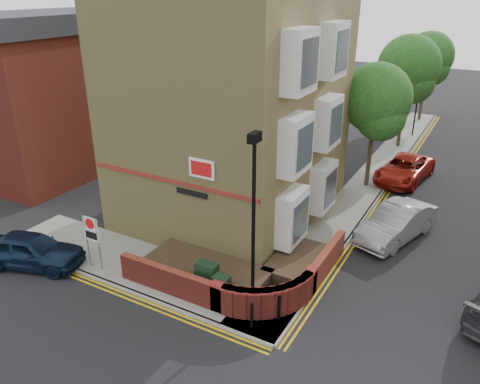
% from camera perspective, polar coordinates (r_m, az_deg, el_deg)
% --- Properties ---
extents(ground, '(120.00, 120.00, 0.00)m').
position_cam_1_polar(ground, '(16.50, -5.61, -14.92)').
color(ground, black).
rests_on(ground, ground).
extents(pavement_corner, '(13.00, 3.00, 0.12)m').
position_cam_1_polar(pavement_corner, '(19.24, -11.77, -8.88)').
color(pavement_corner, gray).
rests_on(pavement_corner, ground).
extents(pavement_main, '(2.00, 32.00, 0.12)m').
position_cam_1_polar(pavement_main, '(28.86, 16.15, 2.10)').
color(pavement_main, gray).
rests_on(pavement_main, ground).
extents(kerb_side, '(13.00, 0.15, 0.12)m').
position_cam_1_polar(kerb_side, '(18.35, -14.83, -10.99)').
color(kerb_side, gray).
rests_on(kerb_side, ground).
extents(kerb_main_near, '(0.15, 32.00, 0.12)m').
position_cam_1_polar(kerb_main_near, '(28.68, 18.07, 1.72)').
color(kerb_main_near, gray).
rests_on(kerb_main_near, ground).
extents(yellow_lines_side, '(13.00, 0.28, 0.01)m').
position_cam_1_polar(yellow_lines_side, '(18.24, -15.36, -11.50)').
color(yellow_lines_side, gold).
rests_on(yellow_lines_side, ground).
extents(yellow_lines_main, '(0.28, 32.00, 0.01)m').
position_cam_1_polar(yellow_lines_main, '(28.66, 18.54, 1.52)').
color(yellow_lines_main, gold).
rests_on(yellow_lines_main, ground).
extents(corner_building, '(8.95, 10.40, 13.60)m').
position_cam_1_polar(corner_building, '(21.55, -0.33, 12.96)').
color(corner_building, tan).
rests_on(corner_building, ground).
extents(garden_wall, '(6.80, 6.00, 1.20)m').
position_cam_1_polar(garden_wall, '(18.18, -1.07, -10.67)').
color(garden_wall, maroon).
rests_on(garden_wall, ground).
extents(lamppost, '(0.25, 0.50, 6.30)m').
position_cam_1_polar(lamppost, '(14.80, 1.64, -4.21)').
color(lamppost, black).
rests_on(lamppost, pavement_corner).
extents(utility_cabinet_large, '(0.80, 0.45, 1.20)m').
position_cam_1_polar(utility_cabinet_large, '(17.07, -4.04, -10.37)').
color(utility_cabinet_large, black).
rests_on(utility_cabinet_large, pavement_corner).
extents(utility_cabinet_small, '(0.55, 0.40, 1.10)m').
position_cam_1_polar(utility_cabinet_small, '(16.53, -2.24, -11.81)').
color(utility_cabinet_small, black).
rests_on(utility_cabinet_small, pavement_corner).
extents(bollard_near, '(0.11, 0.11, 0.90)m').
position_cam_1_polar(bollard_near, '(15.59, 1.44, -14.81)').
color(bollard_near, black).
rests_on(bollard_near, pavement_corner).
extents(bollard_far, '(0.11, 0.11, 0.90)m').
position_cam_1_polar(bollard_far, '(15.95, 4.80, -13.86)').
color(bollard_far, black).
rests_on(bollard_far, pavement_corner).
extents(zone_sign, '(0.72, 0.07, 2.20)m').
position_cam_1_polar(zone_sign, '(18.79, -17.65, -4.82)').
color(zone_sign, slate).
rests_on(zone_sign, pavement_corner).
extents(side_building, '(6.40, 10.40, 9.00)m').
position_cam_1_polar(side_building, '(29.72, -21.56, 11.08)').
color(side_building, maroon).
rests_on(side_building, ground).
extents(tree_near, '(3.64, 3.65, 6.70)m').
position_cam_1_polar(tree_near, '(25.69, 16.23, 10.35)').
color(tree_near, '#382B1E').
rests_on(tree_near, pavement_main).
extents(tree_mid, '(4.03, 4.03, 7.42)m').
position_cam_1_polar(tree_mid, '(33.31, 19.84, 13.71)').
color(tree_mid, '#382B1E').
rests_on(tree_mid, pavement_main).
extents(tree_far, '(3.81, 3.81, 7.00)m').
position_cam_1_polar(tree_far, '(41.18, 21.98, 14.72)').
color(tree_far, '#382B1E').
rests_on(tree_far, pavement_main).
extents(traffic_light_assembly, '(0.20, 0.16, 4.20)m').
position_cam_1_polar(traffic_light_assembly, '(36.55, 20.83, 10.48)').
color(traffic_light_assembly, black).
rests_on(traffic_light_assembly, pavement_main).
extents(navy_hatchback, '(4.46, 2.90, 1.41)m').
position_cam_1_polar(navy_hatchback, '(20.42, -24.13, -6.47)').
color(navy_hatchback, black).
rests_on(navy_hatchback, ground).
extents(silver_car_near, '(2.92, 4.86, 1.51)m').
position_cam_1_polar(silver_car_near, '(21.68, 18.51, -3.61)').
color(silver_car_near, '#919397').
rests_on(silver_car_near, ground).
extents(red_car_main, '(2.92, 5.18, 1.37)m').
position_cam_1_polar(red_car_main, '(28.37, 19.40, 2.65)').
color(red_car_main, '#9E1B11').
rests_on(red_car_main, ground).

